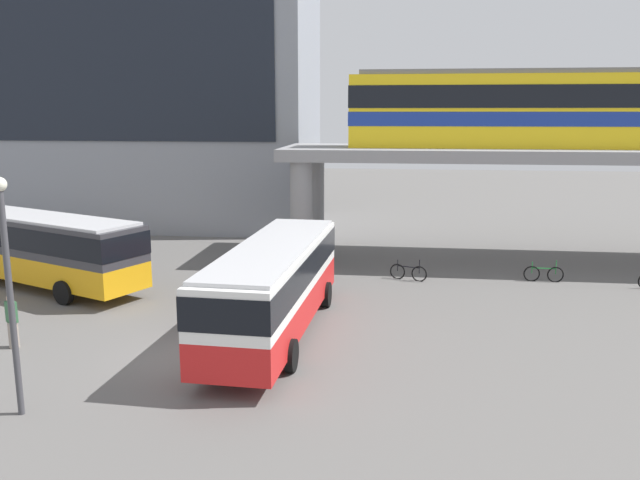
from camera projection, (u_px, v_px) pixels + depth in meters
ground_plane at (257, 278)px, 29.88m from camera, size 120.00×120.00×0.00m
station_building at (111, 64)px, 43.75m from camera, size 27.62×10.68×21.87m
elevated_platform at (582, 164)px, 32.16m from camera, size 30.40×6.79×5.88m
train at (596, 108)px, 31.57m from camera, size 24.49×2.96×3.84m
bus_main at (274, 279)px, 21.92m from camera, size 3.16×11.15×3.22m
bus_secondary at (39, 243)px, 27.99m from camera, size 11.12×6.82×3.22m
bicycle_black at (408, 272)px, 29.49m from camera, size 1.71×0.64×1.04m
bicycle_green at (544, 274)px, 29.22m from camera, size 1.79×0.12×1.04m
pedestrian_at_kerb at (12, 323)px, 20.88m from camera, size 0.48×0.45×1.82m
lamp_post at (8, 278)px, 15.70m from camera, size 0.36×0.36×6.12m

